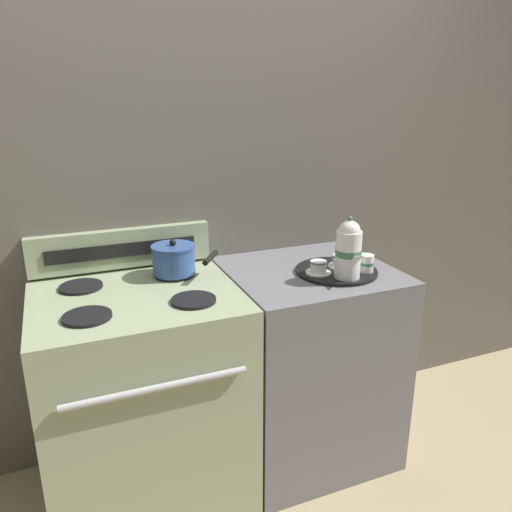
{
  "coord_description": "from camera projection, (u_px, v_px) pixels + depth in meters",
  "views": [
    {
      "loc": [
        -0.6,
        -1.79,
        1.64
      ],
      "look_at": [
        0.15,
        0.04,
        0.99
      ],
      "focal_mm": 35.0,
      "sensor_mm": 36.0,
      "label": 1
    }
  ],
  "objects": [
    {
      "name": "ground_plane",
      "position": [
        228.0,
        465.0,
        2.3
      ],
      "size": [
        6.0,
        6.0,
        0.0
      ],
      "primitive_type": "plane",
      "color": "tan"
    },
    {
      "name": "wall_back",
      "position": [
        198.0,
        217.0,
        2.27
      ],
      "size": [
        6.0,
        0.05,
        2.2
      ],
      "color": "#666056",
      "rests_on": "ground"
    },
    {
      "name": "stove",
      "position": [
        144.0,
        397.0,
        2.03
      ],
      "size": [
        0.78,
        0.69,
        0.92
      ],
      "color": "#9EAD84",
      "rests_on": "ground"
    },
    {
      "name": "control_panel",
      "position": [
        122.0,
        249.0,
        2.13
      ],
      "size": [
        0.76,
        0.05,
        0.17
      ],
      "color": "#9EAD84",
      "rests_on": "stove"
    },
    {
      "name": "side_counter",
      "position": [
        307.0,
        362.0,
        2.3
      ],
      "size": [
        0.7,
        0.66,
        0.91
      ],
      "color": "slate",
      "rests_on": "ground"
    },
    {
      "name": "saucepan",
      "position": [
        174.0,
        259.0,
        2.06
      ],
      "size": [
        0.27,
        0.25,
        0.15
      ],
      "color": "#335193",
      "rests_on": "stove"
    },
    {
      "name": "serving_tray",
      "position": [
        336.0,
        271.0,
        2.12
      ],
      "size": [
        0.35,
        0.35,
        0.01
      ],
      "color": "black",
      "rests_on": "side_counter"
    },
    {
      "name": "teapot",
      "position": [
        349.0,
        249.0,
        1.99
      ],
      "size": [
        0.11,
        0.17,
        0.26
      ],
      "color": "white",
      "rests_on": "serving_tray"
    },
    {
      "name": "teacup_left",
      "position": [
        318.0,
        267.0,
        2.06
      ],
      "size": [
        0.11,
        0.11,
        0.05
      ],
      "color": "white",
      "rests_on": "serving_tray"
    },
    {
      "name": "teacup_right",
      "position": [
        340.0,
        261.0,
        2.14
      ],
      "size": [
        0.11,
        0.11,
        0.05
      ],
      "color": "white",
      "rests_on": "serving_tray"
    },
    {
      "name": "creamer_jug",
      "position": [
        366.0,
        263.0,
        2.08
      ],
      "size": [
        0.06,
        0.06,
        0.07
      ],
      "color": "white",
      "rests_on": "serving_tray"
    }
  ]
}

